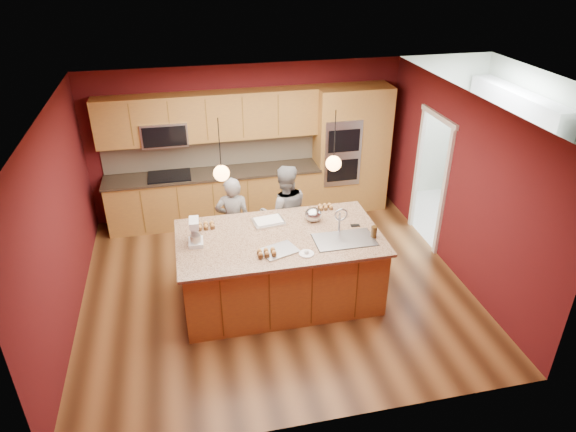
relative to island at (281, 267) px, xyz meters
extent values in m
plane|color=#452914|center=(-0.03, 0.29, -0.51)|extent=(5.50, 5.50, 0.00)
plane|color=silver|center=(-0.03, 0.29, 2.19)|extent=(5.50, 5.50, 0.00)
plane|color=#561316|center=(-0.03, 2.79, 0.84)|extent=(5.50, 0.00, 5.50)
plane|color=#561316|center=(-0.03, -2.21, 0.84)|extent=(5.50, 0.00, 5.50)
plane|color=#561316|center=(-2.78, 0.29, 0.84)|extent=(0.00, 5.00, 5.00)
plane|color=#561316|center=(2.72, 0.29, 0.84)|extent=(0.00, 5.00, 5.00)
cube|color=#9D6B39|center=(-0.68, 2.49, -0.06)|extent=(3.70, 0.60, 0.90)
cube|color=black|center=(-0.68, 2.48, 0.40)|extent=(3.74, 0.64, 0.04)
cube|color=beige|center=(-0.68, 2.78, 0.71)|extent=(3.70, 0.03, 0.56)
cube|color=#9D6B39|center=(-0.68, 2.61, 1.39)|extent=(3.70, 0.36, 0.80)
cube|color=black|center=(-1.43, 2.47, 0.43)|extent=(0.72, 0.52, 0.03)
cube|color=#A8AAAF|center=(-1.43, 2.59, 1.17)|extent=(0.76, 0.40, 0.40)
cube|color=#9D6B39|center=(1.57, 2.49, 0.64)|extent=(0.80, 0.60, 2.30)
cube|color=#A8AAAF|center=(1.57, 2.19, 0.69)|extent=(0.66, 0.04, 1.20)
cube|color=#9D6B39|center=(2.22, 2.49, 0.64)|extent=(0.50, 0.60, 2.30)
plane|color=silver|center=(3.62, 1.49, -0.51)|extent=(2.60, 2.60, 0.00)
plane|color=beige|center=(4.52, 1.49, 0.84)|extent=(0.00, 2.70, 2.70)
cube|color=white|center=(4.32, 1.49, 1.44)|extent=(0.35, 2.40, 0.75)
cylinder|color=black|center=(-0.73, 0.00, 1.84)|extent=(0.01, 0.01, 0.70)
sphere|color=#FAA452|center=(-0.73, 0.00, 1.49)|extent=(0.20, 0.20, 0.20)
cylinder|color=black|center=(0.70, 0.00, 1.84)|extent=(0.01, 0.01, 0.70)
sphere|color=#FAA452|center=(0.70, 0.00, 1.49)|extent=(0.20, 0.20, 0.20)
cube|color=#9D6B39|center=(-0.02, 0.00, -0.03)|extent=(2.64, 1.43, 0.97)
cube|color=tan|center=(-0.02, 0.00, 0.47)|extent=(2.74, 1.53, 0.04)
cube|color=#A8AAAF|center=(0.81, -0.27, 0.41)|extent=(0.79, 0.46, 0.18)
imported|color=black|center=(-0.52, 1.02, 0.22)|extent=(0.58, 0.43, 1.47)
imported|color=gray|center=(0.27, 1.02, 0.28)|extent=(0.78, 0.62, 1.58)
cube|color=silver|center=(-1.12, 0.04, 0.52)|extent=(0.20, 0.25, 0.06)
cube|color=silver|center=(-1.12, 0.14, 0.67)|extent=(0.10, 0.08, 0.24)
cube|color=silver|center=(-1.12, 0.06, 0.80)|extent=(0.13, 0.25, 0.09)
cylinder|color=#B2B6BA|center=(-1.12, 0.00, 0.59)|extent=(0.14, 0.14, 0.13)
cube|color=silver|center=(-0.09, 0.40, 0.51)|extent=(0.47, 0.37, 0.03)
cube|color=white|center=(-0.09, 0.40, 0.53)|extent=(0.41, 0.31, 0.02)
cube|color=#A8AAAF|center=(-0.09, -0.36, 0.50)|extent=(0.53, 0.45, 0.02)
ellipsoid|color=#B2B6BA|center=(0.54, 0.33, 0.59)|extent=(0.24, 0.24, 0.20)
cylinder|color=white|center=(0.23, -0.50, 0.50)|extent=(0.19, 0.19, 0.01)
cylinder|color=#38250E|center=(1.21, -0.29, 0.58)|extent=(0.08, 0.08, 0.16)
cube|color=black|center=(1.07, 0.06, 0.50)|extent=(0.13, 0.08, 0.01)
cube|color=silver|center=(4.16, 1.23, -0.07)|extent=(0.62, 0.63, 0.89)
cube|color=silver|center=(4.15, 1.90, 0.00)|extent=(0.69, 0.71, 1.03)
camera|label=1|loc=(-1.17, -5.79, 4.04)|focal=32.00mm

